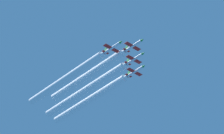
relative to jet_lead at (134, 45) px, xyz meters
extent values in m
cylinder|color=silver|center=(0.00, -0.36, -0.03)|extent=(1.25, 10.79, 1.25)
cone|color=#198C33|center=(0.00, 5.94, -0.03)|extent=(1.19, 1.82, 1.19)
ellipsoid|color=#332D14|center=(0.00, 2.02, 0.50)|extent=(0.69, 2.50, 0.56)
cube|color=red|center=(0.00, -0.90, -0.13)|extent=(9.08, 2.16, 0.14)
cube|color=red|center=(0.00, -5.25, -0.03)|extent=(3.86, 1.25, 0.14)
cube|color=#198C33|center=(0.00, -5.16, 1.56)|extent=(0.11, 1.48, 1.93)
cylinder|color=black|center=(0.00, -6.04, -0.03)|extent=(0.94, 0.68, 0.94)
cylinder|color=silver|center=(-7.31, -7.31, -0.54)|extent=(1.25, 10.79, 1.25)
cone|color=#198C33|center=(-7.31, -1.01, -0.54)|extent=(1.19, 1.82, 1.19)
ellipsoid|color=#332D14|center=(-7.31, -4.94, -0.01)|extent=(0.69, 2.50, 0.56)
cube|color=red|center=(-7.31, -7.85, -0.63)|extent=(9.08, 2.16, 0.14)
cube|color=red|center=(-7.31, -12.21, -0.54)|extent=(3.86, 1.25, 0.14)
cube|color=#198C33|center=(-7.31, -12.11, 1.05)|extent=(0.11, 1.48, 1.93)
cylinder|color=black|center=(-7.31, -12.99, -0.54)|extent=(0.94, 0.68, 0.94)
cylinder|color=silver|center=(6.91, -7.86, -0.52)|extent=(1.25, 10.79, 1.25)
cone|color=#198C33|center=(6.91, -1.55, -0.52)|extent=(1.19, 1.82, 1.19)
ellipsoid|color=#332D14|center=(6.91, -5.48, 0.02)|extent=(0.69, 2.50, 0.56)
cube|color=red|center=(6.91, -8.40, -0.61)|extent=(9.08, 2.16, 0.14)
cube|color=red|center=(6.91, -12.75, -0.52)|extent=(3.86, 1.25, 0.14)
cube|color=#198C33|center=(6.91, -12.66, 1.07)|extent=(0.11, 1.48, 1.93)
cylinder|color=black|center=(6.91, -13.53, -0.52)|extent=(0.94, 0.68, 0.94)
cylinder|color=silver|center=(-14.23, -14.19, -1.19)|extent=(1.25, 10.79, 1.25)
cone|color=#198C33|center=(-14.23, -7.89, -1.19)|extent=(1.19, 1.82, 1.19)
ellipsoid|color=#332D14|center=(-14.23, -11.81, -0.66)|extent=(0.69, 2.50, 0.56)
cube|color=red|center=(-14.23, -14.73, -1.29)|extent=(9.08, 2.16, 0.14)
cube|color=red|center=(-14.23, -19.08, -1.19)|extent=(3.86, 1.25, 0.14)
cube|color=#198C33|center=(-14.23, -18.99, 0.40)|extent=(0.11, 1.48, 1.93)
cylinder|color=black|center=(-14.23, -19.87, -1.19)|extent=(0.94, 0.68, 0.94)
cylinder|color=white|center=(0.00, -29.39, -0.03)|extent=(1.96, 46.69, 1.96)
cylinder|color=white|center=(0.00, -35.00, -0.03)|extent=(3.72, 53.69, 3.72)
cylinder|color=white|center=(-7.31, -39.39, -0.54)|extent=(1.96, 52.78, 1.96)
cylinder|color=white|center=(-7.31, -45.73, -0.54)|extent=(3.72, 60.70, 3.72)
cylinder|color=white|center=(6.91, -38.12, -0.52)|extent=(1.96, 49.13, 1.96)
cylinder|color=white|center=(6.91, -44.01, -0.52)|extent=(3.72, 56.50, 3.72)
cylinder|color=white|center=(-14.23, -44.00, -1.19)|extent=(1.96, 48.24, 1.96)
cylinder|color=white|center=(-14.23, -49.79, -1.19)|extent=(3.72, 55.47, 3.72)
camera|label=1|loc=(197.84, 205.18, -214.47)|focal=119.60mm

